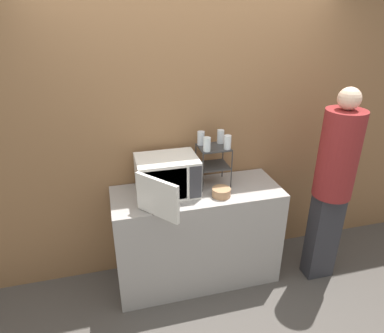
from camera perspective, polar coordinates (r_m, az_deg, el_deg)
ground_plane at (r=3.26m, az=2.15°, el=-20.77°), size 12.00×12.00×0.00m
wall_back at (r=3.03m, az=-0.69°, el=5.01°), size 8.00×0.06×2.60m
counter at (r=3.16m, az=0.81°, el=-11.43°), size 1.45×0.55×0.92m
microwave at (r=2.81m, az=-4.25°, el=-1.69°), size 0.52×0.68×0.32m
dish_rack at (r=2.93m, az=3.60°, el=1.51°), size 0.26×0.23×0.35m
glass_front_left at (r=2.78m, az=2.50°, el=3.72°), size 0.06×0.06×0.12m
glass_back_right at (r=2.96m, az=4.78°, el=5.01°), size 0.06×0.06×0.12m
glass_front_right at (r=2.84m, az=5.93°, el=4.06°), size 0.06×0.06×0.12m
glass_back_left at (r=2.91m, az=1.50°, el=4.75°), size 0.06×0.06×0.12m
bowl at (r=2.83m, az=4.91°, el=-4.31°), size 0.15×0.15×0.07m
person at (r=3.14m, az=22.56°, el=-1.90°), size 0.32×0.32×1.79m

